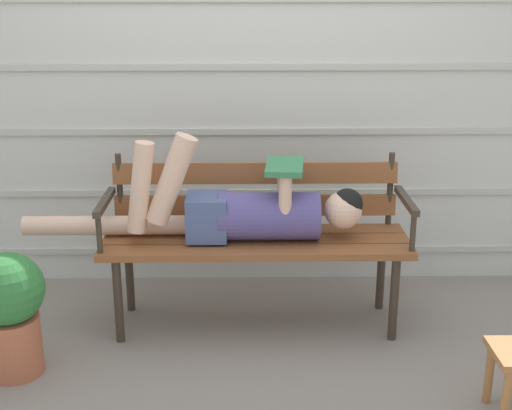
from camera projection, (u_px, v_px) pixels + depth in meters
ground_plane at (256, 334)px, 3.58m from camera, size 12.00×12.00×0.00m
house_siding at (254, 99)px, 3.95m from camera, size 4.96×0.08×2.17m
park_bench at (256, 228)px, 3.59m from camera, size 1.55×0.46×0.87m
reclining_person at (239, 210)px, 3.49m from camera, size 1.72×0.27×0.56m
potted_plant at (9, 308)px, 3.14m from camera, size 0.33×0.33×0.58m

